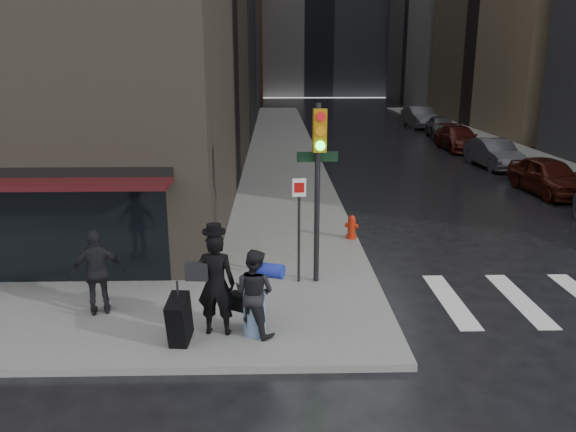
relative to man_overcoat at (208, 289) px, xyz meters
name	(u,v)px	position (x,y,z in m)	size (l,w,h in m)	color
ground	(299,322)	(1.75, 0.81, -1.10)	(140.00, 140.00, 0.00)	black
sidewalk_left	(281,140)	(1.75, 27.81, -1.02)	(4.00, 50.00, 0.15)	slate
sidewalk_right	(480,139)	(15.25, 27.81, -1.02)	(3.00, 50.00, 0.15)	slate
man_overcoat	(208,289)	(0.00, 0.00, 0.00)	(1.26, 1.11, 2.25)	black
man_jeans	(254,292)	(0.87, 0.03, -0.08)	(1.16, 1.09, 1.73)	black
man_greycoat	(98,272)	(-2.39, 1.03, -0.03)	(1.16, 0.72, 1.83)	black
traffic_light	(317,171)	(2.22, 2.61, 1.77)	(1.05, 0.50, 4.21)	black
fire_hydrant	(352,228)	(3.55, 6.02, -0.63)	(0.41, 0.31, 0.70)	#AC210A
parked_car_1	(549,176)	(12.38, 12.14, -0.36)	(1.75, 4.34, 1.48)	#3A120B
parked_car_2	(494,154)	(12.39, 17.94, -0.39)	(1.50, 4.31, 1.42)	#3F4044
parked_car_3	(458,138)	(12.42, 23.75, -0.40)	(1.97, 4.83, 1.40)	#40110C
parked_car_4	(441,126)	(13.06, 29.55, -0.35)	(1.76, 4.39, 1.49)	#4A4B4F
parked_car_5	(419,117)	(12.96, 35.36, -0.27)	(1.75, 5.03, 1.66)	#46464B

